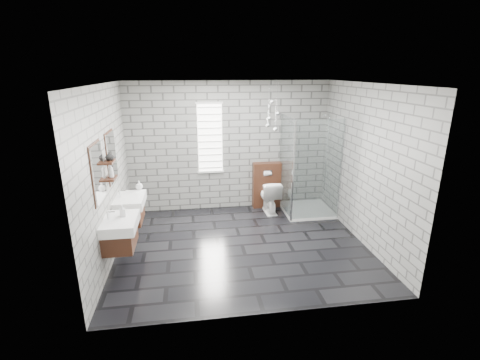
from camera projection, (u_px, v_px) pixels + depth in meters
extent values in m
cube|color=black|center=(242.00, 246.00, 6.02)|extent=(4.20, 3.60, 0.02)
cube|color=white|center=(242.00, 83.00, 5.19)|extent=(4.20, 3.60, 0.02)
cube|color=gray|center=(229.00, 147.00, 7.31)|extent=(4.20, 0.02, 2.70)
cube|color=gray|center=(267.00, 214.00, 3.90)|extent=(4.20, 0.02, 2.70)
cube|color=gray|center=(106.00, 176.00, 5.31)|extent=(0.02, 3.60, 2.70)
cube|color=gray|center=(365.00, 165.00, 5.90)|extent=(0.02, 3.60, 2.70)
cube|color=#442314|center=(120.00, 238.00, 5.08)|extent=(0.42, 0.62, 0.30)
cube|color=silver|center=(134.00, 235.00, 5.10)|extent=(0.02, 0.35, 0.01)
cube|color=white|center=(120.00, 223.00, 5.02)|extent=(0.47, 0.70, 0.15)
cylinder|color=silver|center=(108.00, 215.00, 4.96)|extent=(0.04, 0.04, 0.12)
cylinder|color=silver|center=(111.00, 212.00, 4.95)|extent=(0.10, 0.02, 0.02)
cube|color=white|center=(98.00, 173.00, 4.76)|extent=(0.03, 0.55, 0.80)
cube|color=#442314|center=(97.00, 173.00, 4.75)|extent=(0.01, 0.59, 0.84)
cube|color=#442314|center=(130.00, 213.00, 5.95)|extent=(0.42, 0.62, 0.30)
cube|color=silver|center=(142.00, 211.00, 5.97)|extent=(0.02, 0.35, 0.01)
cube|color=white|center=(130.00, 201.00, 5.89)|extent=(0.47, 0.70, 0.15)
cylinder|color=silver|center=(120.00, 194.00, 5.82)|extent=(0.04, 0.04, 0.12)
cylinder|color=silver|center=(123.00, 191.00, 5.82)|extent=(0.10, 0.02, 0.02)
cube|color=white|center=(112.00, 157.00, 5.62)|extent=(0.03, 0.55, 0.80)
cube|color=#442314|center=(111.00, 157.00, 5.62)|extent=(0.01, 0.59, 0.84)
cube|color=#442314|center=(111.00, 178.00, 5.28)|extent=(0.14, 0.30, 0.03)
cube|color=#442314|center=(109.00, 162.00, 5.21)|extent=(0.14, 0.30, 0.03)
cube|color=white|center=(210.00, 138.00, 7.17)|extent=(0.50, 0.02, 1.40)
cube|color=silver|center=(209.00, 103.00, 6.94)|extent=(0.56, 0.04, 0.04)
cube|color=silver|center=(211.00, 172.00, 7.38)|extent=(0.56, 0.04, 0.04)
cube|color=silver|center=(211.00, 168.00, 7.34)|extent=(0.48, 0.01, 0.02)
cube|color=silver|center=(211.00, 161.00, 7.30)|extent=(0.48, 0.01, 0.02)
cube|color=silver|center=(210.00, 155.00, 7.26)|extent=(0.48, 0.01, 0.02)
cube|color=silver|center=(210.00, 148.00, 7.22)|extent=(0.48, 0.01, 0.02)
cube|color=silver|center=(210.00, 142.00, 7.17)|extent=(0.48, 0.01, 0.02)
cube|color=silver|center=(210.00, 135.00, 7.13)|extent=(0.48, 0.01, 0.02)
cube|color=silver|center=(210.00, 128.00, 7.09)|extent=(0.48, 0.01, 0.02)
cube|color=silver|center=(210.00, 121.00, 7.05)|extent=(0.48, 0.01, 0.02)
cube|color=silver|center=(209.00, 114.00, 7.01)|extent=(0.48, 0.01, 0.03)
cube|color=silver|center=(209.00, 107.00, 6.96)|extent=(0.48, 0.01, 0.03)
cube|color=#442314|center=(266.00, 185.00, 7.58)|extent=(0.60, 0.20, 1.00)
cube|color=silver|center=(268.00, 173.00, 7.39)|extent=(0.18, 0.01, 0.12)
cube|color=white|center=(306.00, 210.00, 7.45)|extent=(1.00, 1.00, 0.06)
cube|color=silver|center=(318.00, 171.00, 6.69)|extent=(1.00, 0.01, 2.00)
cube|color=silver|center=(286.00, 166.00, 7.08)|extent=(0.01, 1.00, 2.00)
cube|color=silver|center=(293.00, 172.00, 6.62)|extent=(0.03, 0.03, 2.00)
cube|color=silver|center=(341.00, 170.00, 6.76)|extent=(0.03, 0.03, 2.00)
cylinder|color=silver|center=(326.00, 158.00, 7.38)|extent=(0.02, 0.02, 1.80)
cylinder|color=silver|center=(326.00, 115.00, 7.09)|extent=(0.14, 0.14, 0.02)
sphere|color=silver|center=(269.00, 118.00, 6.70)|extent=(0.09, 0.09, 0.09)
cylinder|color=silver|center=(269.00, 99.00, 6.59)|extent=(0.01, 0.01, 0.65)
sphere|color=silver|center=(275.00, 129.00, 6.84)|extent=(0.09, 0.09, 0.09)
cylinder|color=silver|center=(276.00, 104.00, 6.69)|extent=(0.01, 0.01, 0.87)
sphere|color=silver|center=(272.00, 102.00, 6.77)|extent=(0.09, 0.09, 0.09)
cylinder|color=silver|center=(272.00, 90.00, 6.70)|extent=(0.01, 0.01, 0.35)
sphere|color=silver|center=(268.00, 125.00, 6.87)|extent=(0.09, 0.09, 0.09)
cylinder|color=silver|center=(268.00, 102.00, 6.73)|extent=(0.01, 0.01, 0.80)
sphere|color=silver|center=(278.00, 113.00, 6.85)|extent=(0.09, 0.09, 0.09)
cylinder|color=silver|center=(278.00, 96.00, 6.75)|extent=(0.01, 0.01, 0.58)
imported|color=white|center=(269.00, 196.00, 7.35)|extent=(0.41, 0.69, 0.69)
imported|color=#B2B2B2|center=(122.00, 211.00, 5.06)|extent=(0.09, 0.09, 0.17)
imported|color=#B2B2B2|center=(139.00, 185.00, 6.20)|extent=(0.15, 0.15, 0.16)
imported|color=#B2B2B2|center=(111.00, 171.00, 5.24)|extent=(0.10, 0.10, 0.21)
imported|color=#B2B2B2|center=(109.00, 156.00, 5.20)|extent=(0.15, 0.15, 0.13)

